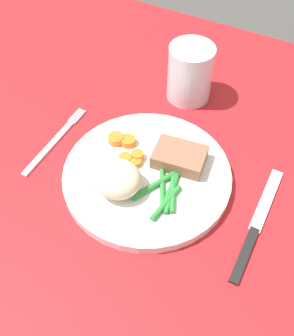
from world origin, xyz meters
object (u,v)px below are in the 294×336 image
Objects in this scene: dinner_plate at (147,175)px; water_glass at (190,76)px; fork at (55,141)px; meat_portion at (179,157)px; knife at (256,225)px.

water_glass is at bearing 96.28° from dinner_plate.
water_glass is (14.93, 20.96, 4.17)cm from fork.
meat_portion reaches higher than knife.
meat_portion is 15.03cm from knife.
dinner_plate is 21.14cm from water_glass.
knife is (34.84, -0.03, -0.00)cm from fork.
dinner_plate is 1.25× the size of knife.
fork is at bearing -125.46° from water_glass.
dinner_plate is 17.23cm from fork.
dinner_plate is at bearing -83.72° from water_glass.
water_glass is at bearing 58.09° from fork.
knife reaches higher than fork.
water_glass is (-5.75, 16.66, 1.56)cm from meat_portion.
fork is at bearing -168.23° from meat_portion.
knife is (14.15, -4.34, -2.60)cm from meat_portion.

